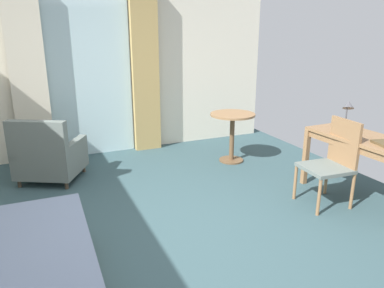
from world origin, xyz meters
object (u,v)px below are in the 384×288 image
object	(u,v)px
writing_desk	(366,145)
round_cafe_table	(232,126)
desk_chair	(333,159)
armchair_by_window	(49,157)
desk_lamp	(347,111)

from	to	relation	value
writing_desk	round_cafe_table	xyz separation A→B (m)	(-0.71, 1.76, -0.12)
desk_chair	armchair_by_window	world-z (taller)	desk_chair
writing_desk	desk_lamp	world-z (taller)	desk_lamp
writing_desk	desk_chair	size ratio (longest dim) A/B	1.40
writing_desk	round_cafe_table	bearing A→B (deg)	112.11
desk_lamp	armchair_by_window	xyz separation A→B (m)	(-3.19, 1.77, -0.67)
writing_desk	round_cafe_table	distance (m)	1.90
desk_lamp	armchair_by_window	world-z (taller)	desk_lamp
desk_lamp	desk_chair	bearing A→B (deg)	-150.43
desk_chair	desk_lamp	distance (m)	0.60
writing_desk	armchair_by_window	bearing A→B (deg)	148.29
writing_desk	armchair_by_window	distance (m)	3.86
desk_chair	armchair_by_window	bearing A→B (deg)	145.89
desk_lamp	round_cafe_table	size ratio (longest dim) A/B	0.56
desk_chair	round_cafe_table	distance (m)	1.72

